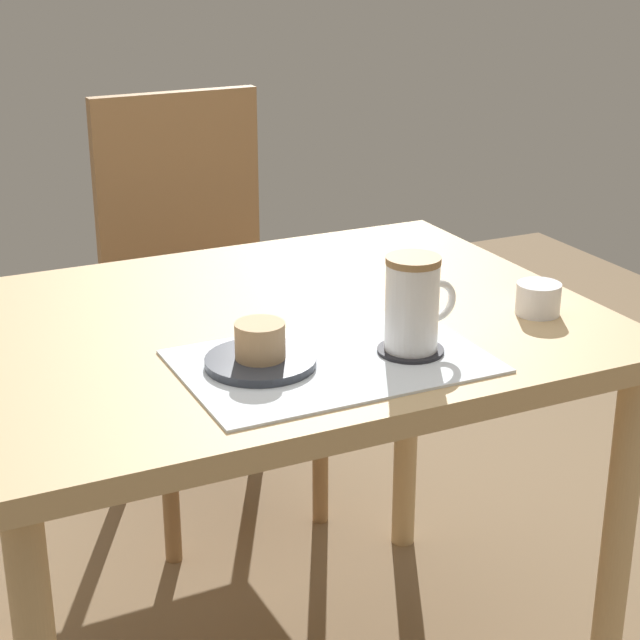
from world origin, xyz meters
TOP-DOWN VIEW (x-y plane):
  - dining_table at (0.00, 0.00)m, footprint 1.01×0.77m
  - wooden_chair at (0.14, 0.74)m, footprint 0.43×0.43m
  - placemat at (0.01, -0.20)m, footprint 0.42×0.28m
  - pastry_plate at (-0.09, -0.17)m, footprint 0.15×0.15m
  - pastry at (-0.09, -0.17)m, footprint 0.07×0.07m
  - coffee_coaster at (0.12, -0.22)m, footprint 0.10×0.10m
  - coffee_mug at (0.13, -0.22)m, footprint 0.11×0.08m
  - sugar_bowl at (0.39, -0.16)m, footprint 0.07×0.07m

SIDE VIEW (x-z plane):
  - wooden_chair at x=0.14m, z-range 0.04..0.98m
  - dining_table at x=0.00m, z-range 0.27..0.99m
  - placemat at x=0.01m, z-range 0.72..0.72m
  - coffee_coaster at x=0.12m, z-range 0.72..0.73m
  - pastry_plate at x=-0.09m, z-range 0.72..0.73m
  - sugar_bowl at x=0.39m, z-range 0.72..0.77m
  - pastry at x=-0.09m, z-range 0.73..0.78m
  - coffee_mug at x=0.13m, z-range 0.73..0.86m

